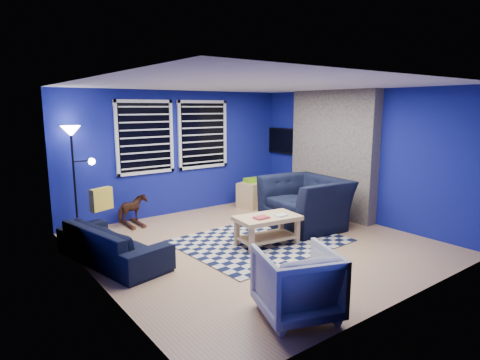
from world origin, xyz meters
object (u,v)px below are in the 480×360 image
at_px(tv, 284,141).
at_px(floor_lamp, 73,146).
at_px(armchair_bent, 297,283).
at_px(cabinet, 253,194).
at_px(armchair_big, 305,203).
at_px(rocking_horse, 132,209).
at_px(sofa, 113,243).
at_px(coffee_table, 267,224).

distance_m(tv, floor_lamp, 4.58).
distance_m(armchair_bent, cabinet, 4.72).
distance_m(armchair_big, rocking_horse, 3.20).
xyz_separation_m(tv, armchair_big, (-1.13, -1.81, -0.95)).
xyz_separation_m(tv, cabinet, (-0.95, -0.04, -1.12)).
xyz_separation_m(armchair_big, armchair_bent, (-2.39, -2.20, -0.09)).
height_order(sofa, floor_lamp, floor_lamp).
bearing_deg(rocking_horse, tv, -115.67).
distance_m(coffee_table, cabinet, 2.54).
bearing_deg(coffee_table, floor_lamp, 132.85).
bearing_deg(rocking_horse, coffee_table, -173.95).
distance_m(armchair_big, coffee_table, 1.27).
bearing_deg(tv, cabinet, -177.70).
bearing_deg(armchair_bent, tv, -111.14).
distance_m(sofa, rocking_horse, 1.78).
bearing_deg(tv, floor_lamp, 176.92).
relative_size(armchair_big, cabinet, 1.82).
bearing_deg(armchair_big, cabinet, 178.81).
bearing_deg(tv, armchair_bent, -131.32).
distance_m(sofa, armchair_bent, 2.84).
distance_m(armchair_big, cabinet, 1.79).
bearing_deg(floor_lamp, coffee_table, -47.15).
bearing_deg(armchair_bent, sofa, -48.63).
distance_m(cabinet, floor_lamp, 3.84).
height_order(rocking_horse, cabinet, cabinet).
height_order(tv, rocking_horse, tv).
bearing_deg(cabinet, tv, -16.69).
bearing_deg(floor_lamp, armchair_big, -30.82).
relative_size(sofa, cabinet, 2.46).
bearing_deg(armchair_big, floor_lamp, -116.28).
relative_size(armchair_bent, floor_lamp, 0.43).
bearing_deg(rocking_horse, floor_lamp, 62.49).
xyz_separation_m(armchair_bent, rocking_horse, (-0.12, 4.18, -0.05)).
height_order(rocking_horse, coffee_table, rocking_horse).
distance_m(coffee_table, floor_lamp, 3.49).
bearing_deg(sofa, rocking_horse, -42.86).
xyz_separation_m(armchair_big, cabinet, (0.18, 1.77, -0.17)).
distance_m(armchair_bent, floor_lamp, 4.53).
bearing_deg(tv, sofa, -163.36).
bearing_deg(sofa, armchair_big, -109.63).
relative_size(tv, sofa, 0.53).
bearing_deg(coffee_table, tv, 42.62).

